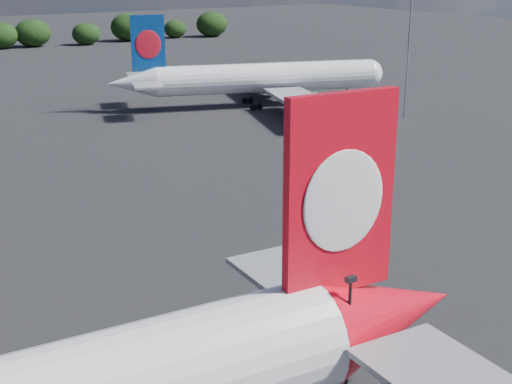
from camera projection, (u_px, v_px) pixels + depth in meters
china_southern_airliner at (256, 79)px, 120.51m from camera, size 47.05×45.14×15.66m
apron_lamp_post at (348, 349)px, 35.84m from camera, size 0.55×0.30×9.21m
floodlight_mast_near at (410, 33)px, 108.68m from camera, size 1.60×1.60×20.35m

